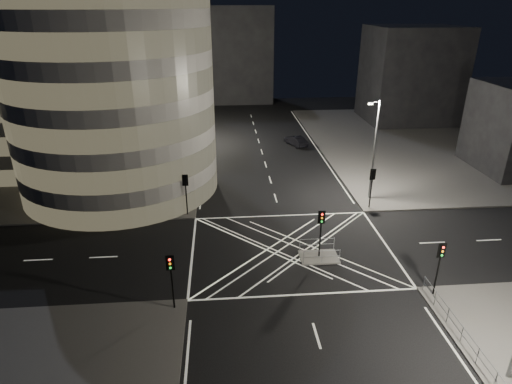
{
  "coord_description": "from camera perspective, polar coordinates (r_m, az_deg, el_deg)",
  "views": [
    {
      "loc": [
        -5.32,
        -29.73,
        18.44
      ],
      "look_at": [
        -2.45,
        4.96,
        3.0
      ],
      "focal_mm": 30.0,
      "sensor_mm": 36.0,
      "label": 1
    }
  ],
  "objects": [
    {
      "name": "ground",
      "position": [
        35.39,
        4.66,
        -7.58
      ],
      "size": [
        120.0,
        120.0,
        0.0
      ],
      "primitive_type": "plane",
      "color": "black",
      "rests_on": "ground"
    },
    {
      "name": "sidewalk_far_left",
      "position": [
        64.16,
        -26.25,
        4.78
      ],
      "size": [
        42.0,
        42.0,
        0.15
      ],
      "primitive_type": "cube",
      "color": "#53504D",
      "rests_on": "ground"
    },
    {
      "name": "sidewalk_far_right",
      "position": [
        68.8,
        25.56,
        6.08
      ],
      "size": [
        42.0,
        42.0,
        0.15
      ],
      "primitive_type": "cube",
      "color": "#53504D",
      "rests_on": "ground"
    },
    {
      "name": "central_island",
      "position": [
        34.47,
        8.38,
        -8.57
      ],
      "size": [
        3.0,
        2.0,
        0.15
      ],
      "primitive_type": "cube",
      "color": "slate",
      "rests_on": "ground"
    },
    {
      "name": "office_tower_curved",
      "position": [
        51.19,
        -23.13,
        15.61
      ],
      "size": [
        30.0,
        29.0,
        27.2
      ],
      "color": "gray",
      "rests_on": "sidewalk_far_left"
    },
    {
      "name": "office_block_rear",
      "position": [
        74.01,
        -18.59,
        17.1
      ],
      "size": [
        24.0,
        16.0,
        22.0
      ],
      "primitive_type": "cube",
      "color": "gray",
      "rests_on": "sidewalk_far_left"
    },
    {
      "name": "building_right_far",
      "position": [
        77.2,
        19.91,
        14.52
      ],
      "size": [
        14.0,
        12.0,
        15.0
      ],
      "primitive_type": "cube",
      "color": "black",
      "rests_on": "sidewalk_far_right"
    },
    {
      "name": "building_far_end",
      "position": [
        88.25,
        -4.04,
        17.72
      ],
      "size": [
        18.0,
        8.0,
        18.0
      ],
      "primitive_type": "cube",
      "color": "black",
      "rests_on": "ground"
    },
    {
      "name": "tree_a",
      "position": [
        41.45,
        -11.66,
        3.92
      ],
      "size": [
        4.67,
        4.67,
        7.15
      ],
      "color": "black",
      "rests_on": "sidewalk_far_left"
    },
    {
      "name": "tree_b",
      "position": [
        47.0,
        -10.94,
        6.85
      ],
      "size": [
        5.08,
        5.08,
        7.77
      ],
      "color": "black",
      "rests_on": "sidewalk_far_left"
    },
    {
      "name": "tree_c",
      "position": [
        52.73,
        -10.33,
        8.78
      ],
      "size": [
        4.38,
        4.38,
        7.39
      ],
      "color": "black",
      "rests_on": "sidewalk_far_left"
    },
    {
      "name": "tree_d",
      "position": [
        58.36,
        -9.9,
        11.04
      ],
      "size": [
        5.2,
        5.2,
        8.63
      ],
      "color": "black",
      "rests_on": "sidewalk_far_left"
    },
    {
      "name": "tree_e",
      "position": [
        64.58,
        -9.38,
        10.69
      ],
      "size": [
        3.87,
        3.87,
        6.09
      ],
      "color": "black",
      "rests_on": "sidewalk_far_left"
    },
    {
      "name": "traffic_signal_fl",
      "position": [
        39.85,
        -9.36,
        0.65
      ],
      "size": [
        0.55,
        0.22,
        4.0
      ],
      "color": "black",
      "rests_on": "sidewalk_far_left"
    },
    {
      "name": "traffic_signal_nl",
      "position": [
        27.91,
        -11.26,
        -10.41
      ],
      "size": [
        0.55,
        0.22,
        4.0
      ],
      "color": "black",
      "rests_on": "sidewalk_near_left"
    },
    {
      "name": "traffic_signal_fr",
      "position": [
        42.13,
        15.22,
        1.42
      ],
      "size": [
        0.55,
        0.22,
        4.0
      ],
      "color": "black",
      "rests_on": "sidewalk_far_right"
    },
    {
      "name": "traffic_signal_nr",
      "position": [
        31.09,
        23.32,
        -8.24
      ],
      "size": [
        0.55,
        0.22,
        4.0
      ],
      "color": "black",
      "rests_on": "sidewalk_near_right"
    },
    {
      "name": "traffic_signal_island",
      "position": [
        33.04,
        8.67,
        -4.41
      ],
      "size": [
        0.55,
        0.22,
        4.0
      ],
      "color": "black",
      "rests_on": "central_island"
    },
    {
      "name": "street_lamp_left_near",
      "position": [
        43.87,
        -9.97,
        6.45
      ],
      "size": [
        1.25,
        0.25,
        10.0
      ],
      "color": "slate",
      "rests_on": "sidewalk_far_left"
    },
    {
      "name": "street_lamp_left_far",
      "position": [
        61.25,
        -8.65,
        11.49
      ],
      "size": [
        1.25,
        0.25,
        10.0
      ],
      "color": "slate",
      "rests_on": "sidewalk_far_left"
    },
    {
      "name": "street_lamp_right_far",
      "position": [
        43.41,
        15.45,
        5.75
      ],
      "size": [
        1.25,
        0.25,
        10.0
      ],
      "color": "slate",
      "rests_on": "sidewalk_far_right"
    },
    {
      "name": "railing_near_right",
      "position": [
        28.45,
        26.57,
        -17.71
      ],
      "size": [
        0.06,
        11.7,
        1.1
      ],
      "primitive_type": "cube",
      "color": "slate",
      "rests_on": "sidewalk_near_right"
    },
    {
      "name": "railing_island_south",
      "position": [
        33.4,
        8.78,
        -8.49
      ],
      "size": [
        2.8,
        0.06,
        1.1
      ],
      "primitive_type": "cube",
      "color": "slate",
      "rests_on": "central_island"
    },
    {
      "name": "railing_island_north",
      "position": [
        34.89,
        8.12,
        -6.92
      ],
      "size": [
        2.8,
        0.06,
        1.1
      ],
      "primitive_type": "cube",
      "color": "slate",
      "rests_on": "central_island"
    },
    {
      "name": "sedan",
      "position": [
        60.77,
        5.32,
        6.83
      ],
      "size": [
        2.98,
        4.44,
        1.38
      ],
      "primitive_type": "imported",
      "rotation": [
        0.0,
        0.0,
        3.54
      ],
      "color": "black",
      "rests_on": "ground"
    }
  ]
}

